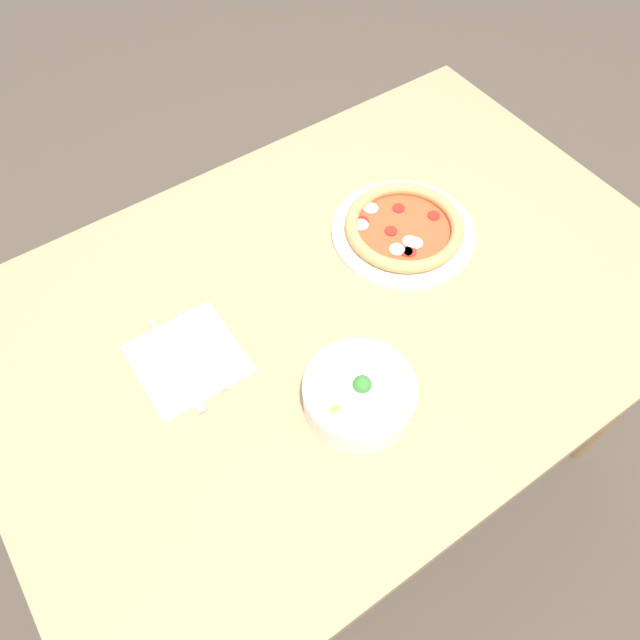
# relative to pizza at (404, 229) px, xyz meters

# --- Properties ---
(ground_plane) EXTENTS (8.00, 8.00, 0.00)m
(ground_plane) POSITION_rel_pizza_xyz_m (0.21, 0.07, -0.79)
(ground_plane) COLOR #4C4238
(dining_table) EXTENTS (1.34, 0.92, 0.77)m
(dining_table) POSITION_rel_pizza_xyz_m (0.21, 0.07, -0.12)
(dining_table) COLOR tan
(dining_table) RESTS_ON ground_plane
(pizza) EXTENTS (0.29, 0.29, 0.04)m
(pizza) POSITION_rel_pizza_xyz_m (0.00, 0.00, 0.00)
(pizza) COLOR white
(pizza) RESTS_ON dining_table
(bowl) EXTENTS (0.19, 0.19, 0.07)m
(bowl) POSITION_rel_pizza_xyz_m (0.30, 0.26, 0.02)
(bowl) COLOR white
(bowl) RESTS_ON dining_table
(napkin) EXTENTS (0.18, 0.18, 0.00)m
(napkin) POSITION_rel_pizza_xyz_m (0.50, 0.01, -0.02)
(napkin) COLOR white
(napkin) RESTS_ON dining_table
(fork) EXTENTS (0.02, 0.19, 0.00)m
(fork) POSITION_rel_pizza_xyz_m (0.48, 0.01, -0.01)
(fork) COLOR silver
(fork) RESTS_ON napkin
(knife) EXTENTS (0.02, 0.22, 0.01)m
(knife) POSITION_rel_pizza_xyz_m (0.53, 0.00, -0.01)
(knife) COLOR silver
(knife) RESTS_ON napkin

